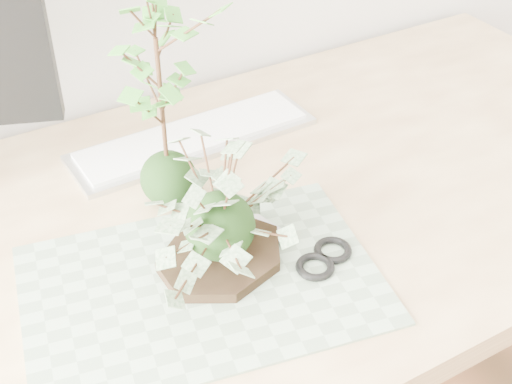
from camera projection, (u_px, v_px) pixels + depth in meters
desk at (214, 266)px, 1.04m from camera, size 1.60×0.70×0.74m
cutting_mat at (202, 284)px, 0.88m from camera, size 0.48×0.37×0.00m
stone_dish at (221, 257)px, 0.91m from camera, size 0.22×0.22×0.01m
ivy_kokedama at (219, 199)px, 0.85m from camera, size 0.29×0.29×0.18m
maple_kokedama at (157, 53)px, 0.88m from camera, size 0.20×0.20×0.33m
keyboard at (193, 138)px, 1.14m from camera, size 0.40×0.13×0.02m
scissors at (301, 254)px, 0.92m from camera, size 0.10×0.21×0.01m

